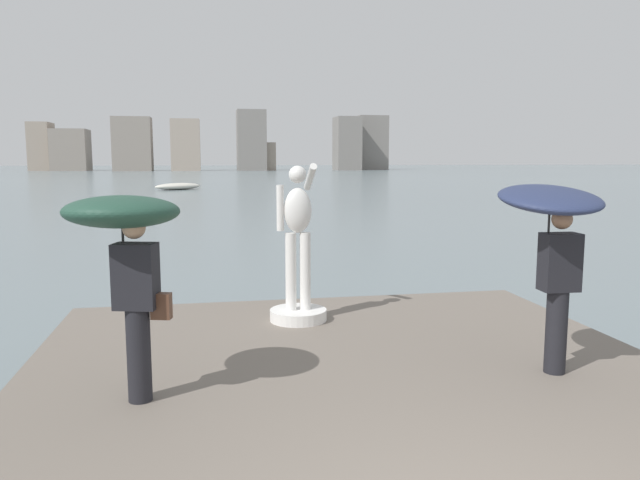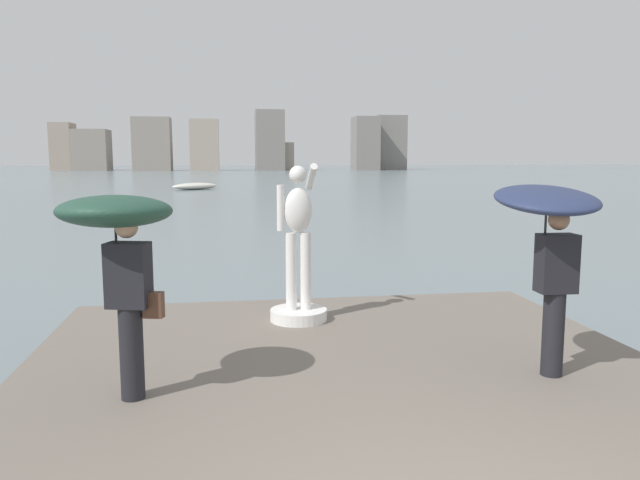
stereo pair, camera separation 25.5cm
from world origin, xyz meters
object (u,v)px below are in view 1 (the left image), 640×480
onlooker_left (126,236)px  onlooker_right (553,227)px  boat_mid (178,186)px  statue_white_figure (298,264)px

onlooker_left → onlooker_right: onlooker_right is taller
onlooker_left → boat_mid: onlooker_left is taller
boat_mid → statue_white_figure: bearing=-85.5°
statue_white_figure → boat_mid: (-3.53, 45.15, -0.91)m
onlooker_right → boat_mid: (-5.79, 47.69, -1.65)m
onlooker_left → boat_mid: size_ratio=0.44×
onlooker_right → statue_white_figure: bearing=131.7°
statue_white_figure → onlooker_right: statue_white_figure is taller
statue_white_figure → onlooker_left: statue_white_figure is taller
statue_white_figure → boat_mid: size_ratio=0.50×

